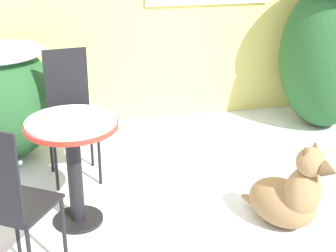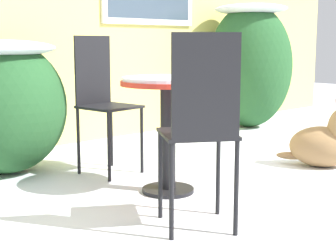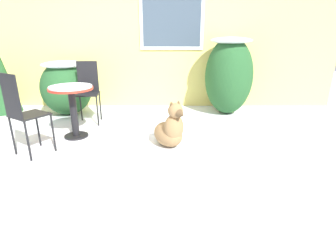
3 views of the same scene
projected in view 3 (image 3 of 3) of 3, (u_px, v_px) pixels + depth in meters
name	position (u px, v px, depth m)	size (l,w,h in m)	color
ground_plane	(118.00, 147.00, 3.47)	(16.00, 16.00, 0.00)	white
house_wall	(136.00, 20.00, 5.00)	(8.00, 0.10, 3.33)	#E5D16B
shrub_left	(66.00, 86.00, 4.77)	(0.90, 0.89, 0.98)	#235128
shrub_middle	(229.00, 74.00, 4.79)	(0.85, 1.00, 1.38)	#235128
patio_table	(72.00, 99.00, 3.64)	(0.60, 0.60, 0.74)	black
patio_chair_near_table	(88.00, 89.00, 4.32)	(0.40, 0.40, 1.00)	black
patio_chair_far_side	(23.00, 111.00, 3.06)	(0.50, 0.50, 1.00)	black
dog	(170.00, 130.00, 3.41)	(0.54, 0.65, 0.64)	#937047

